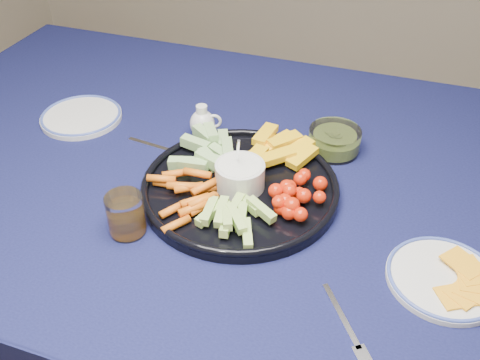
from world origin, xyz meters
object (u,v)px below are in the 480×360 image
(cheese_plate, at_px, (444,277))
(side_plate_extra, at_px, (81,116))
(crudite_platter, at_px, (239,183))
(pickle_bowl, at_px, (334,141))
(juice_tumbler, at_px, (126,217))
(dining_table, at_px, (229,195))
(creamer_pitcher, at_px, (203,123))

(cheese_plate, distance_m, side_plate_extra, 0.88)
(crudite_platter, height_order, cheese_plate, crudite_platter)
(crudite_platter, xyz_separation_m, side_plate_extra, (-0.45, 0.14, -0.01))
(crudite_platter, height_order, pickle_bowl, crudite_platter)
(crudite_platter, relative_size, juice_tumbler, 4.92)
(cheese_plate, bearing_deg, pickle_bowl, 128.23)
(dining_table, xyz_separation_m, pickle_bowl, (0.20, 0.12, 0.11))
(dining_table, bearing_deg, side_plate_extra, 172.27)
(side_plate_extra, bearing_deg, dining_table, -7.73)
(dining_table, xyz_separation_m, side_plate_extra, (-0.40, 0.05, 0.10))
(cheese_plate, bearing_deg, crudite_platter, 164.77)
(juice_tumbler, xyz_separation_m, side_plate_extra, (-0.30, 0.31, -0.03))
(dining_table, distance_m, creamer_pitcher, 0.17)
(cheese_plate, xyz_separation_m, juice_tumbler, (-0.55, -0.06, 0.02))
(creamer_pitcher, height_order, cheese_plate, creamer_pitcher)
(dining_table, relative_size, side_plate_extra, 8.67)
(dining_table, height_order, juice_tumbler, juice_tumbler)
(juice_tumbler, height_order, side_plate_extra, juice_tumbler)
(crudite_platter, height_order, juice_tumbler, crudite_platter)
(side_plate_extra, bearing_deg, juice_tumbler, -46.39)
(side_plate_extra, bearing_deg, pickle_bowl, 6.60)
(creamer_pitcher, xyz_separation_m, pickle_bowl, (0.29, 0.04, -0.01))
(cheese_plate, bearing_deg, juice_tumbler, -173.33)
(creamer_pitcher, bearing_deg, side_plate_extra, -174.69)
(pickle_bowl, relative_size, cheese_plate, 0.60)
(crudite_platter, distance_m, cheese_plate, 0.41)
(pickle_bowl, relative_size, juice_tumbler, 1.43)
(crudite_platter, distance_m, creamer_pitcher, 0.22)
(dining_table, relative_size, pickle_bowl, 14.62)
(pickle_bowl, distance_m, side_plate_extra, 0.60)
(creamer_pitcher, xyz_separation_m, juice_tumbler, (-0.01, -0.34, 0.00))
(creamer_pitcher, bearing_deg, juice_tumbler, -91.66)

